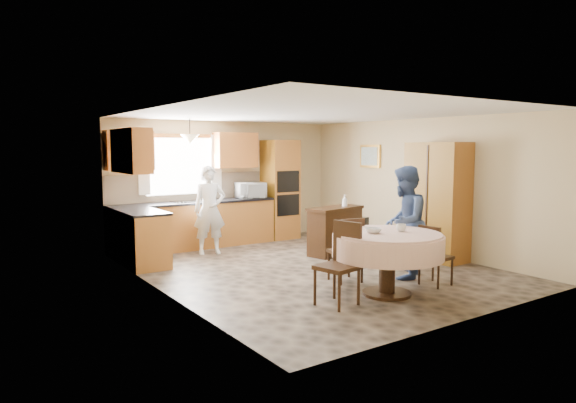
{
  "coord_description": "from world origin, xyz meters",
  "views": [
    {
      "loc": [
        -4.93,
        -6.55,
        1.96
      ],
      "look_at": [
        -0.27,
        0.3,
        1.09
      ],
      "focal_mm": 32.0,
      "sensor_mm": 36.0,
      "label": 1
    }
  ],
  "objects_px": {
    "dining_table": "(388,246)",
    "oven_tower": "(280,189)",
    "sideboard": "(335,232)",
    "chair_left": "(341,259)",
    "person_sink": "(210,210)",
    "person_dining": "(404,222)",
    "chair_right": "(433,253)",
    "chair_back": "(348,247)",
    "cupboard": "(437,201)"
  },
  "relations": [
    {
      "from": "dining_table",
      "to": "oven_tower",
      "type": "bearing_deg",
      "value": 74.73
    },
    {
      "from": "sideboard",
      "to": "chair_left",
      "type": "height_order",
      "value": "chair_left"
    },
    {
      "from": "person_sink",
      "to": "dining_table",
      "type": "bearing_deg",
      "value": -65.09
    },
    {
      "from": "chair_left",
      "to": "dining_table",
      "type": "bearing_deg",
      "value": 75.45
    },
    {
      "from": "oven_tower",
      "to": "chair_left",
      "type": "distance_m",
      "value": 4.85
    },
    {
      "from": "oven_tower",
      "to": "person_dining",
      "type": "xyz_separation_m",
      "value": [
        -0.35,
        -3.92,
        -0.21
      ]
    },
    {
      "from": "dining_table",
      "to": "person_dining",
      "type": "relative_size",
      "value": 0.87
    },
    {
      "from": "oven_tower",
      "to": "sideboard",
      "type": "bearing_deg",
      "value": -92.67
    },
    {
      "from": "chair_right",
      "to": "person_sink",
      "type": "height_order",
      "value": "person_sink"
    },
    {
      "from": "oven_tower",
      "to": "chair_left",
      "type": "relative_size",
      "value": 2.04
    },
    {
      "from": "oven_tower",
      "to": "chair_back",
      "type": "xyz_separation_m",
      "value": [
        -1.23,
        -3.67,
        -0.53
      ]
    },
    {
      "from": "oven_tower",
      "to": "chair_right",
      "type": "xyz_separation_m",
      "value": [
        -0.35,
        -4.48,
        -0.58
      ]
    },
    {
      "from": "person_dining",
      "to": "oven_tower",
      "type": "bearing_deg",
      "value": -125.69
    },
    {
      "from": "oven_tower",
      "to": "person_dining",
      "type": "height_order",
      "value": "oven_tower"
    },
    {
      "from": "chair_right",
      "to": "dining_table",
      "type": "bearing_deg",
      "value": 82.89
    },
    {
      "from": "cupboard",
      "to": "chair_left",
      "type": "distance_m",
      "value": 3.25
    },
    {
      "from": "dining_table",
      "to": "chair_back",
      "type": "xyz_separation_m",
      "value": [
        -0.02,
        0.77,
        -0.13
      ]
    },
    {
      "from": "chair_back",
      "to": "person_dining",
      "type": "distance_m",
      "value": 0.97
    },
    {
      "from": "oven_tower",
      "to": "chair_back",
      "type": "height_order",
      "value": "oven_tower"
    },
    {
      "from": "dining_table",
      "to": "chair_back",
      "type": "relative_size",
      "value": 1.54
    },
    {
      "from": "person_dining",
      "to": "chair_right",
      "type": "bearing_deg",
      "value": 59.0
    },
    {
      "from": "chair_right",
      "to": "person_sink",
      "type": "distance_m",
      "value": 4.17
    },
    {
      "from": "cupboard",
      "to": "dining_table",
      "type": "distance_m",
      "value": 2.55
    },
    {
      "from": "chair_left",
      "to": "person_dining",
      "type": "relative_size",
      "value": 0.61
    },
    {
      "from": "dining_table",
      "to": "person_sink",
      "type": "bearing_deg",
      "value": 101.77
    },
    {
      "from": "oven_tower",
      "to": "chair_left",
      "type": "xyz_separation_m",
      "value": [
        -1.98,
        -4.4,
        -0.49
      ]
    },
    {
      "from": "sideboard",
      "to": "dining_table",
      "type": "relative_size",
      "value": 0.78
    },
    {
      "from": "person_dining",
      "to": "chair_left",
      "type": "bearing_deg",
      "value": -14.32
    },
    {
      "from": "oven_tower",
      "to": "cupboard",
      "type": "height_order",
      "value": "oven_tower"
    },
    {
      "from": "chair_right",
      "to": "chair_back",
      "type": "bearing_deg",
      "value": 42.9
    },
    {
      "from": "chair_right",
      "to": "person_sink",
      "type": "bearing_deg",
      "value": 19.24
    },
    {
      "from": "sideboard",
      "to": "chair_right",
      "type": "height_order",
      "value": "chair_right"
    },
    {
      "from": "cupboard",
      "to": "chair_left",
      "type": "xyz_separation_m",
      "value": [
        -3.05,
        -1.05,
        -0.45
      ]
    },
    {
      "from": "chair_back",
      "to": "person_sink",
      "type": "distance_m",
      "value": 3.11
    },
    {
      "from": "chair_left",
      "to": "person_dining",
      "type": "xyz_separation_m",
      "value": [
        1.63,
        0.48,
        0.27
      ]
    },
    {
      "from": "oven_tower",
      "to": "sideboard",
      "type": "relative_size",
      "value": 1.84
    },
    {
      "from": "person_sink",
      "to": "chair_back",
      "type": "bearing_deg",
      "value": -62.49
    },
    {
      "from": "sideboard",
      "to": "person_dining",
      "type": "bearing_deg",
      "value": -110.3
    },
    {
      "from": "dining_table",
      "to": "chair_left",
      "type": "xyz_separation_m",
      "value": [
        -0.77,
        0.04,
        -0.08
      ]
    },
    {
      "from": "oven_tower",
      "to": "cupboard",
      "type": "distance_m",
      "value": 3.52
    },
    {
      "from": "cupboard",
      "to": "person_dining",
      "type": "relative_size",
      "value": 1.21
    },
    {
      "from": "oven_tower",
      "to": "dining_table",
      "type": "height_order",
      "value": "oven_tower"
    },
    {
      "from": "dining_table",
      "to": "person_dining",
      "type": "xyz_separation_m",
      "value": [
        0.86,
        0.51,
        0.19
      ]
    },
    {
      "from": "chair_right",
      "to": "oven_tower",
      "type": "bearing_deg",
      "value": -8.58
    },
    {
      "from": "dining_table",
      "to": "chair_back",
      "type": "distance_m",
      "value": 0.78
    },
    {
      "from": "cupboard",
      "to": "chair_right",
      "type": "distance_m",
      "value": 1.9
    },
    {
      "from": "sideboard",
      "to": "chair_right",
      "type": "xyz_separation_m",
      "value": [
        -0.26,
        -2.5,
        0.07
      ]
    },
    {
      "from": "chair_right",
      "to": "cupboard",
      "type": "bearing_deg",
      "value": -55.6
    },
    {
      "from": "sideboard",
      "to": "person_sink",
      "type": "xyz_separation_m",
      "value": [
        -1.9,
        1.32,
        0.41
      ]
    },
    {
      "from": "person_dining",
      "to": "sideboard",
      "type": "bearing_deg",
      "value": -128.16
    }
  ]
}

